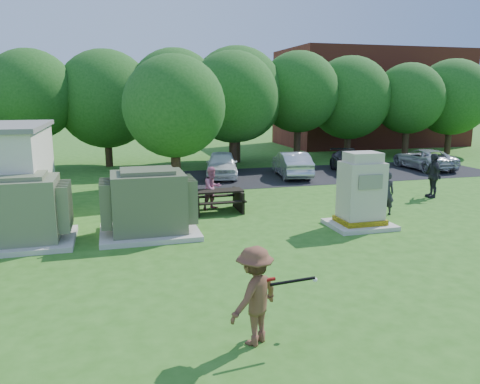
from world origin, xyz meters
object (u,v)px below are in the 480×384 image
object	(u,v)px
transformer_right	(149,204)
car_silver_b	(424,159)
picnic_table	(217,198)
person_walking_right	(433,175)
car_silver_a	(292,164)
person_at_picnic	(212,188)
generator_cabinet	(361,195)
car_white	(222,164)
batter	(255,296)
person_by_generator	(386,193)
transformer_left	(19,212)
car_dark	(351,162)

from	to	relation	value
transformer_right	car_silver_b	xyz separation A→B (m)	(16.61, 9.07, -0.37)
picnic_table	person_walking_right	world-z (taller)	person_walking_right
picnic_table	car_silver_a	size ratio (longest dim) A/B	0.47
picnic_table	person_at_picnic	xyz separation A→B (m)	(-0.07, 0.46, 0.30)
transformer_right	generator_cabinet	distance (m)	6.85
transformer_right	generator_cabinet	world-z (taller)	generator_cabinet
person_at_picnic	car_white	xyz separation A→B (m)	(1.96, 6.84, -0.13)
batter	car_silver_a	world-z (taller)	batter
picnic_table	car_white	distance (m)	7.54
transformer_right	person_at_picnic	distance (m)	3.78
person_by_generator	car_silver_b	world-z (taller)	person_by_generator
person_at_picnic	car_silver_a	world-z (taller)	person_at_picnic
transformer_left	car_silver_a	xyz separation A→B (m)	(11.88, 8.69, -0.30)
car_silver_a	picnic_table	bearing A→B (deg)	57.83
transformer_right	person_at_picnic	bearing A→B (deg)	46.40
person_walking_right	generator_cabinet	bearing A→B (deg)	-48.67
car_silver_b	transformer_left	bearing A→B (deg)	24.84
picnic_table	batter	size ratio (longest dim) A/B	1.09
generator_cabinet	car_white	distance (m)	10.78
transformer_right	generator_cabinet	xyz separation A→B (m)	(6.78, -0.97, 0.11)
person_by_generator	picnic_table	bearing A→B (deg)	-6.40
car_silver_b	person_by_generator	bearing A→B (deg)	48.26
transformer_left	person_at_picnic	world-z (taller)	transformer_left
transformer_left	car_white	world-z (taller)	transformer_left
generator_cabinet	picnic_table	size ratio (longest dim) A/B	1.29
person_walking_right	car_silver_b	bearing A→B (deg)	155.41
transformer_right	car_silver_a	world-z (taller)	transformer_right
transformer_left	picnic_table	bearing A→B (deg)	19.65
person_walking_right	car_silver_a	bearing A→B (deg)	-139.45
person_by_generator	person_walking_right	size ratio (longest dim) A/B	0.85
transformer_left	car_dark	world-z (taller)	transformer_left
generator_cabinet	person_by_generator	size ratio (longest dim) A/B	1.54
transformer_right	person_at_picnic	xyz separation A→B (m)	(2.60, 2.73, -0.16)
person_by_generator	car_silver_a	world-z (taller)	person_by_generator
generator_cabinet	batter	size ratio (longest dim) A/B	1.41
transformer_left	car_silver_a	world-z (taller)	transformer_left
car_dark	person_at_picnic	bearing A→B (deg)	-132.96
transformer_left	car_white	size ratio (longest dim) A/B	0.75
car_dark	transformer_right	bearing A→B (deg)	-129.88
transformer_right	person_at_picnic	world-z (taller)	transformer_right
person_at_picnic	car_dark	xyz separation A→B (m)	(9.23, 6.27, -0.21)
transformer_left	batter	xyz separation A→B (m)	(4.95, -7.11, -0.09)
person_by_generator	car_silver_b	distance (m)	12.04
car_white	person_walking_right	bearing A→B (deg)	-31.23
picnic_table	batter	distance (m)	9.50
car_white	person_by_generator	bearing A→B (deg)	-54.42
car_white	car_silver_b	bearing A→B (deg)	10.60
batter	car_silver_a	bearing A→B (deg)	-148.74
transformer_left	person_at_picnic	distance (m)	6.87
person_at_picnic	person_walking_right	bearing A→B (deg)	-29.97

